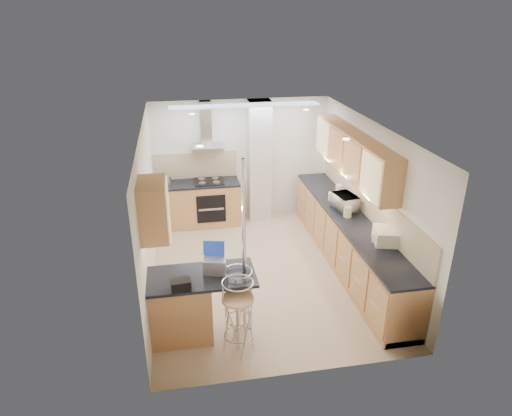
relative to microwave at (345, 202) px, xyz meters
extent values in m
plane|color=#D8B290|center=(-1.52, -0.31, -1.05)|extent=(4.80, 4.80, 0.00)
cube|color=white|center=(-1.52, 2.09, 0.20)|extent=(3.60, 0.04, 2.50)
cube|color=white|center=(-1.52, -2.71, 0.20)|extent=(3.60, 0.04, 2.50)
cube|color=white|center=(-3.32, -0.31, 0.20)|extent=(0.04, 4.80, 2.50)
cube|color=white|center=(0.28, -0.31, 0.20)|extent=(0.04, 4.80, 2.50)
cube|color=silver|center=(-1.52, -0.31, 1.45)|extent=(3.60, 4.80, 0.02)
cube|color=tan|center=(0.11, 0.09, 0.83)|extent=(0.34, 3.00, 0.72)
cube|color=tan|center=(-3.15, -1.66, 0.83)|extent=(0.34, 0.62, 0.72)
cube|color=beige|center=(0.27, -0.31, 0.13)|extent=(0.03, 4.40, 0.56)
cube|color=beige|center=(-2.47, 2.08, 0.13)|extent=(1.70, 0.03, 0.56)
cube|color=silver|center=(-1.17, 1.89, 0.20)|extent=(0.45, 0.40, 2.50)
cube|color=#ACAEB1|center=(-2.22, 1.84, 0.57)|extent=(0.62, 0.48, 0.08)
cube|color=#ACAEB1|center=(-2.22, 1.98, 1.01)|extent=(0.22, 0.20, 0.88)
cylinder|color=silver|center=(-2.05, -1.76, 0.20)|extent=(0.05, 0.05, 2.50)
cube|color=black|center=(-2.22, 1.48, -0.60)|extent=(0.58, 0.02, 0.58)
cube|color=black|center=(-2.22, 1.79, -0.13)|extent=(0.58, 0.50, 0.02)
cube|color=tan|center=(-1.52, 1.49, 1.43)|extent=(2.80, 0.35, 0.02)
cube|color=tan|center=(-0.02, -0.31, -0.61)|extent=(0.60, 4.40, 0.88)
cube|color=black|center=(-0.02, -0.31, -0.15)|extent=(0.63, 4.40, 0.04)
cube|color=tan|center=(-2.47, 1.79, -0.61)|extent=(1.70, 0.60, 0.88)
cube|color=black|center=(-2.47, 1.79, -0.15)|extent=(1.70, 0.63, 0.04)
cube|color=tan|center=(-2.64, -1.76, -0.60)|extent=(1.35, 0.62, 0.90)
cube|color=black|center=(-2.64, -1.76, -0.13)|extent=(1.47, 0.72, 0.04)
imported|color=white|center=(0.00, 0.00, 0.00)|extent=(0.41, 0.53, 0.27)
cube|color=#999BA0|center=(-2.43, -1.71, -0.01)|extent=(0.34, 0.29, 0.20)
cube|color=black|center=(-2.88, -2.03, -0.05)|extent=(0.25, 0.19, 0.13)
cylinder|color=white|center=(0.14, 0.72, -0.05)|extent=(0.14, 0.14, 0.17)
cylinder|color=white|center=(-0.11, 0.43, -0.06)|extent=(0.14, 0.14, 0.15)
cylinder|color=beige|center=(-0.07, -0.31, -0.04)|extent=(0.17, 0.17, 0.18)
cylinder|color=white|center=(0.02, -1.24, -0.06)|extent=(0.13, 0.13, 0.15)
cube|color=white|center=(0.15, -1.28, -0.02)|extent=(0.42, 0.49, 0.22)
cylinder|color=#ACAEB1|center=(-3.04, 1.72, -0.03)|extent=(0.16, 0.16, 0.20)
camera|label=1|loc=(-2.81, -6.88, 3.08)|focal=32.00mm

